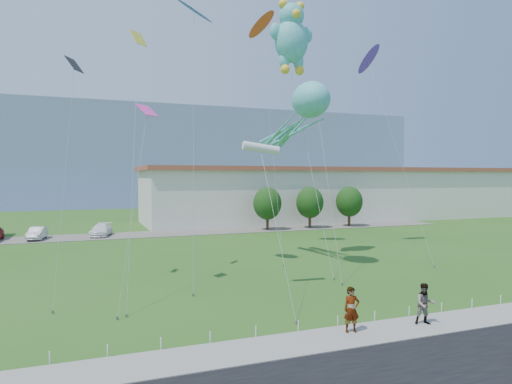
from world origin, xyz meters
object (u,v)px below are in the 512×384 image
parked_car_white (101,230)px  octopus_kite (303,113)px  pedestrian_right (425,304)px  parked_car_silver (37,233)px  pedestrian_left (352,309)px  teddy_bear_kite (291,36)px  warehouse (337,193)px

parked_car_white → octopus_kite: 29.48m
pedestrian_right → parked_car_silver: pedestrian_right is taller
pedestrian_right → parked_car_white: bearing=129.5°
pedestrian_left → parked_car_silver: (-15.44, 37.12, -0.35)m
octopus_kite → teddy_bear_kite: teddy_bear_kite is taller
parked_car_silver → warehouse: bearing=21.0°
warehouse → pedestrian_right: bearing=-116.5°
parked_car_silver → octopus_kite: (20.04, -23.19, 10.84)m
parked_car_silver → pedestrian_left: bearing=-58.8°
parked_car_silver → parked_car_white: size_ratio=0.87×
octopus_kite → pedestrian_right: bearing=-93.6°
pedestrian_left → parked_car_white: pedestrian_left is taller
pedestrian_left → octopus_kite: 18.04m
parked_car_silver → octopus_kite: size_ratio=0.30×
parked_car_white → teddy_bear_kite: teddy_bear_kite is taller
parked_car_silver → octopus_kite: octopus_kite is taller
pedestrian_right → teddy_bear_kite: size_ratio=0.09×
parked_car_silver → teddy_bear_kite: (20.30, -20.67, 17.28)m
parked_car_silver → pedestrian_right: bearing=-54.3°
parked_car_silver → parked_car_white: 6.57m
warehouse → pedestrian_right: warehouse is taller
warehouse → pedestrian_left: 53.78m
octopus_kite → teddy_bear_kite: (0.26, 2.53, 6.44)m
pedestrian_left → parked_car_white: bearing=112.5°
pedestrian_left → pedestrian_right: bearing=4.5°
warehouse → pedestrian_left: (-27.00, -46.42, -3.04)m
octopus_kite → warehouse: bearing=55.4°
parked_car_white → warehouse: bearing=27.9°
warehouse → pedestrian_right: (-23.29, -46.73, -3.09)m
parked_car_white → octopus_kite: octopus_kite is taller
warehouse → pedestrian_left: warehouse is taller
parked_car_white → octopus_kite: size_ratio=0.34×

